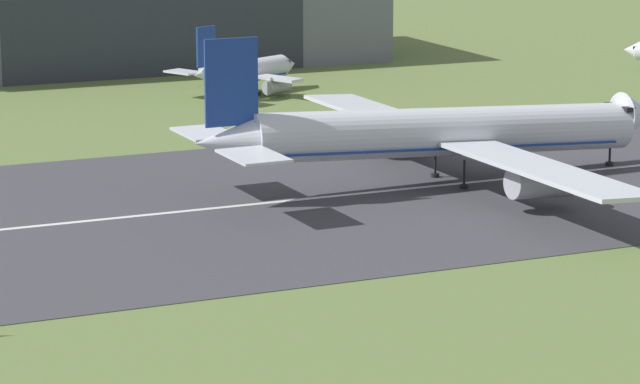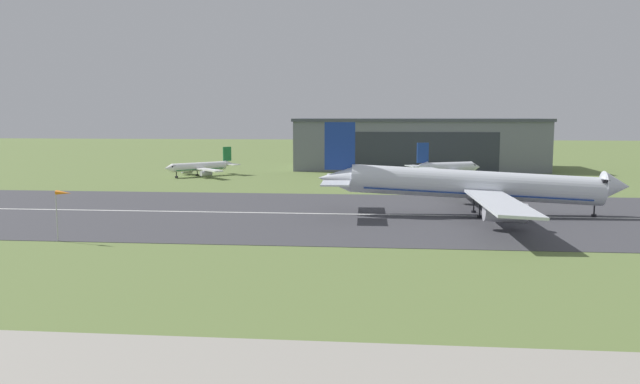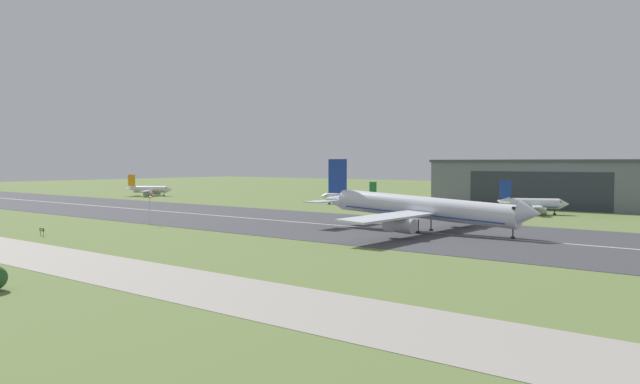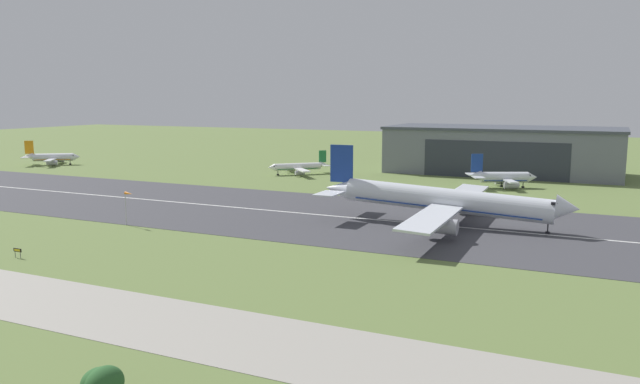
{
  "view_description": "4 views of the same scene",
  "coord_description": "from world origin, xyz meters",
  "px_view_note": "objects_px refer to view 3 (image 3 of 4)",
  "views": [
    {
      "loc": [
        -30.05,
        -28.81,
        32.75
      ],
      "look_at": [
        16.78,
        77.02,
        6.13
      ],
      "focal_mm": 85.0,
      "sensor_mm": 36.0,
      "label": 1
    },
    {
      "loc": [
        24.6,
        -5.97,
        16.81
      ],
      "look_at": [
        15.33,
        89.65,
        4.96
      ],
      "focal_mm": 35.0,
      "sensor_mm": 36.0,
      "label": 2
    },
    {
      "loc": [
        107.02,
        -17.27,
        14.98
      ],
      "look_at": [
        20.15,
        89.73,
        8.34
      ],
      "focal_mm": 35.0,
      "sensor_mm": 36.0,
      "label": 3
    },
    {
      "loc": [
        70.43,
        -23.23,
        25.77
      ],
      "look_at": [
        15.87,
        92.33,
        6.28
      ],
      "focal_mm": 35.0,
      "sensor_mm": 36.0,
      "label": 4
    }
  ],
  "objects_px": {
    "airplane_parked_west": "(349,197)",
    "airplane_parked_east": "(150,190)",
    "airplane_parked_centre": "(533,204)",
    "windsock_pole": "(151,199)",
    "runway_sign": "(42,230)",
    "airplane_landing": "(422,208)"
  },
  "relations": [
    {
      "from": "airplane_parked_west",
      "to": "runway_sign",
      "type": "relative_size",
      "value": 11.93
    },
    {
      "from": "airplane_parked_centre",
      "to": "windsock_pole",
      "type": "height_order",
      "value": "airplane_parked_centre"
    },
    {
      "from": "windsock_pole",
      "to": "airplane_parked_centre",
      "type": "bearing_deg",
      "value": 55.61
    },
    {
      "from": "airplane_parked_west",
      "to": "airplane_parked_east",
      "type": "bearing_deg",
      "value": -172.14
    },
    {
      "from": "runway_sign",
      "to": "airplane_landing",
      "type": "bearing_deg",
      "value": 44.6
    },
    {
      "from": "airplane_parked_centre",
      "to": "runway_sign",
      "type": "bearing_deg",
      "value": -116.89
    },
    {
      "from": "airplane_parked_west",
      "to": "airplane_parked_centre",
      "type": "relative_size",
      "value": 0.99
    },
    {
      "from": "airplane_parked_centre",
      "to": "runway_sign",
      "type": "relative_size",
      "value": 12.05
    },
    {
      "from": "airplane_parked_centre",
      "to": "airplane_parked_east",
      "type": "relative_size",
      "value": 1.0
    },
    {
      "from": "airplane_parked_east",
      "to": "airplane_parked_west",
      "type": "bearing_deg",
      "value": 7.86
    },
    {
      "from": "airplane_parked_west",
      "to": "runway_sign",
      "type": "distance_m",
      "value": 117.71
    },
    {
      "from": "windsock_pole",
      "to": "runway_sign",
      "type": "xyz_separation_m",
      "value": [
        1.47,
        -27.51,
        -5.02
      ]
    },
    {
      "from": "airplane_parked_east",
      "to": "runway_sign",
      "type": "distance_m",
      "value": 150.02
    },
    {
      "from": "airplane_landing",
      "to": "airplane_parked_centre",
      "type": "xyz_separation_m",
      "value": [
        2.14,
        59.36,
        -2.07
      ]
    },
    {
      "from": "windsock_pole",
      "to": "runway_sign",
      "type": "relative_size",
      "value": 4.02
    },
    {
      "from": "airplane_parked_west",
      "to": "airplane_parked_centre",
      "type": "bearing_deg",
      "value": -2.4
    },
    {
      "from": "airplane_parked_east",
      "to": "windsock_pole",
      "type": "bearing_deg",
      "value": -35.44
    },
    {
      "from": "windsock_pole",
      "to": "airplane_parked_west",
      "type": "bearing_deg",
      "value": 95.03
    },
    {
      "from": "airplane_landing",
      "to": "airplane_parked_centre",
      "type": "relative_size",
      "value": 2.8
    },
    {
      "from": "airplane_parked_centre",
      "to": "windsock_pole",
      "type": "relative_size",
      "value": 3.0
    },
    {
      "from": "airplane_landing",
      "to": "runway_sign",
      "type": "xyz_separation_m",
      "value": [
        -55.92,
        -55.14,
        -3.87
      ]
    },
    {
      "from": "airplane_parked_west",
      "to": "windsock_pole",
      "type": "height_order",
      "value": "airplane_parked_west"
    }
  ]
}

